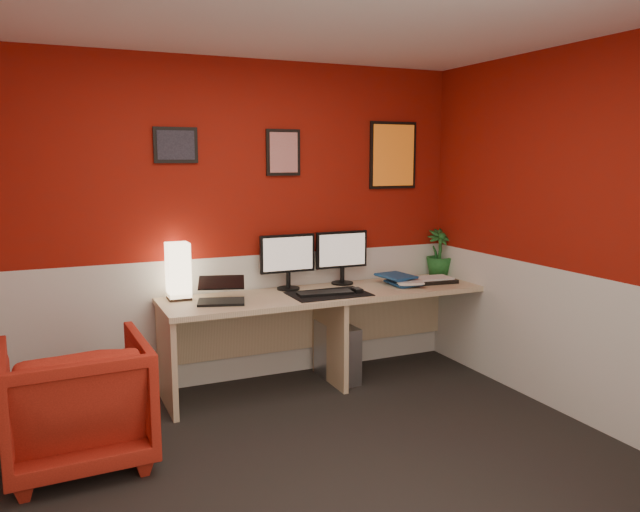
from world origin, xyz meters
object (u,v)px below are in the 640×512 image
at_px(shoji_lamp, 178,273).
at_px(pc_tower, 337,352).
at_px(laptop, 221,288).
at_px(desk, 330,337).
at_px(zen_tray, 433,280).
at_px(potted_plant, 439,253).
at_px(monitor_right, 342,249).
at_px(monitor_left, 288,253).
at_px(armchair, 76,402).

xyz_separation_m(shoji_lamp, pc_tower, (1.21, -0.17, -0.70)).
xyz_separation_m(shoji_lamp, laptop, (0.25, -0.24, -0.09)).
distance_m(desk, zen_tray, 1.02).
bearing_deg(laptop, potted_plant, 24.17).
bearing_deg(shoji_lamp, monitor_right, 1.28).
bearing_deg(monitor_left, armchair, -153.12).
bearing_deg(shoji_lamp, armchair, -133.10).
xyz_separation_m(monitor_left, potted_plant, (1.43, 0.01, -0.09)).
distance_m(desk, armchair, 1.99).
distance_m(monitor_right, potted_plant, 0.94).
xyz_separation_m(zen_tray, armchair, (-2.84, -0.61, -0.38)).
bearing_deg(armchair, monitor_left, -155.57).
height_order(pc_tower, armchair, armchair).
height_order(shoji_lamp, zen_tray, shoji_lamp).
xyz_separation_m(laptop, potted_plant, (2.04, 0.26, 0.09)).
height_order(desk, pc_tower, desk).
height_order(shoji_lamp, pc_tower, shoji_lamp).
relative_size(laptop, monitor_right, 0.57).
distance_m(monitor_left, potted_plant, 1.43).
distance_m(desk, laptop, 1.00).
xyz_separation_m(zen_tray, pc_tower, (-0.87, 0.04, -0.52)).
bearing_deg(monitor_right, zen_tray, -18.40).
xyz_separation_m(desk, zen_tray, (0.95, -0.01, 0.38)).
xyz_separation_m(monitor_right, zen_tray, (0.73, -0.24, -0.28)).
relative_size(desk, shoji_lamp, 6.50).
height_order(zen_tray, potted_plant, potted_plant).
xyz_separation_m(potted_plant, armchair, (-3.06, -0.84, -0.57)).
distance_m(desk, potted_plant, 1.31).
relative_size(desk, monitor_left, 4.48).
bearing_deg(laptop, armchair, -133.59).
xyz_separation_m(desk, pc_tower, (0.08, 0.03, -0.14)).
bearing_deg(monitor_right, potted_plant, -0.61).
distance_m(laptop, pc_tower, 1.14).
height_order(monitor_left, armchair, monitor_left).
bearing_deg(armchair, shoji_lamp, -135.55).
bearing_deg(pc_tower, desk, -161.16).
height_order(laptop, monitor_right, monitor_right).
height_order(desk, zen_tray, zen_tray).
height_order(desk, shoji_lamp, shoji_lamp).
relative_size(desk, potted_plant, 6.35).
height_order(monitor_right, zen_tray, monitor_right).
bearing_deg(desk, zen_tray, -0.42).
relative_size(laptop, armchair, 0.41).
distance_m(potted_plant, pc_tower, 1.31).
xyz_separation_m(desk, laptop, (-0.88, -0.04, 0.47)).
bearing_deg(monitor_right, armchair, -158.08).
bearing_deg(potted_plant, pc_tower, -169.85).
bearing_deg(shoji_lamp, desk, -10.28).
relative_size(shoji_lamp, potted_plant, 0.98).
relative_size(potted_plant, pc_tower, 0.91).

